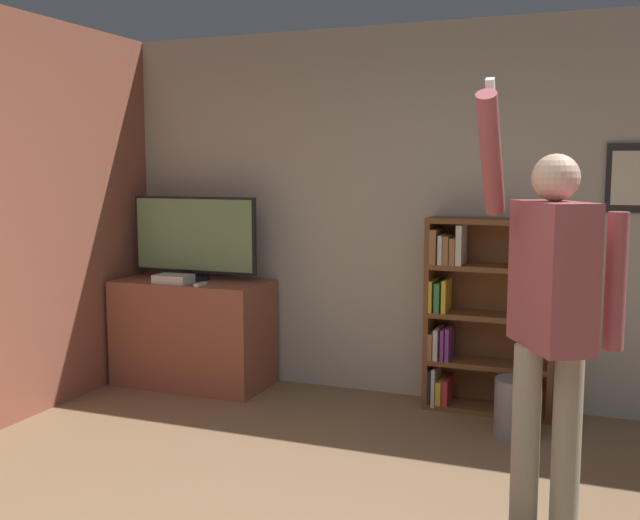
{
  "coord_description": "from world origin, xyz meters",
  "views": [
    {
      "loc": [
        1.2,
        -2.35,
        1.68
      ],
      "look_at": [
        -0.43,
        1.78,
        1.13
      ],
      "focal_mm": 42.0,
      "sensor_mm": 36.0,
      "label": 1
    }
  ],
  "objects_px": {
    "game_console": "(173,279)",
    "person": "(551,305)",
    "television": "(195,237)",
    "waste_bin": "(516,407)",
    "bookshelf": "(479,315)"
  },
  "relations": [
    {
      "from": "bookshelf",
      "to": "person",
      "type": "xyz_separation_m",
      "value": [
        0.59,
        -1.69,
        0.4
      ]
    },
    {
      "from": "television",
      "to": "waste_bin",
      "type": "distance_m",
      "value": 2.69
    },
    {
      "from": "game_console",
      "to": "waste_bin",
      "type": "height_order",
      "value": "game_console"
    },
    {
      "from": "television",
      "to": "bookshelf",
      "type": "height_order",
      "value": "television"
    },
    {
      "from": "game_console",
      "to": "waste_bin",
      "type": "xyz_separation_m",
      "value": [
        2.55,
        -0.09,
        -0.67
      ]
    },
    {
      "from": "television",
      "to": "person",
      "type": "xyz_separation_m",
      "value": [
        2.76,
        -1.55,
        -0.09
      ]
    },
    {
      "from": "game_console",
      "to": "person",
      "type": "height_order",
      "value": "person"
    },
    {
      "from": "bookshelf",
      "to": "television",
      "type": "bearing_deg",
      "value": -176.37
    },
    {
      "from": "waste_bin",
      "to": "person",
      "type": "bearing_deg",
      "value": -77.69
    },
    {
      "from": "television",
      "to": "game_console",
      "type": "bearing_deg",
      "value": -105.98
    },
    {
      "from": "television",
      "to": "person",
      "type": "bearing_deg",
      "value": -29.26
    },
    {
      "from": "game_console",
      "to": "bookshelf",
      "type": "bearing_deg",
      "value": 8.97
    },
    {
      "from": "television",
      "to": "waste_bin",
      "type": "xyz_separation_m",
      "value": [
        2.49,
        -0.3,
        -0.97
      ]
    },
    {
      "from": "television",
      "to": "person",
      "type": "relative_size",
      "value": 0.51
    },
    {
      "from": "television",
      "to": "waste_bin",
      "type": "height_order",
      "value": "television"
    }
  ]
}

